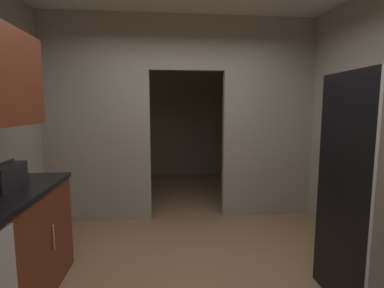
{
  "coord_description": "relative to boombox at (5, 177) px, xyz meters",
  "views": [
    {
      "loc": [
        -0.26,
        -2.26,
        1.56
      ],
      "look_at": [
        0.05,
        0.9,
        1.16
      ],
      "focal_mm": 26.94,
      "sensor_mm": 36.0,
      "label": 1
    }
  ],
  "objects": [
    {
      "name": "boombox",
      "position": [
        0.0,
        0.0,
        0.0
      ],
      "size": [
        0.17,
        0.4,
        0.22
      ],
      "color": "black",
      "rests_on": "lower_cabinet_run"
    },
    {
      "name": "adjoining_room_shell",
      "position": [
        1.49,
        3.6,
        0.37
      ],
      "size": [
        3.72,
        2.76,
        2.79
      ],
      "color": "gray",
      "rests_on": "ground"
    },
    {
      "name": "kitchen_partition",
      "position": [
        1.47,
        1.7,
        0.46
      ],
      "size": [
        3.72,
        0.12,
        2.79
      ],
      "color": "#9E998C",
      "rests_on": "ground"
    }
  ]
}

